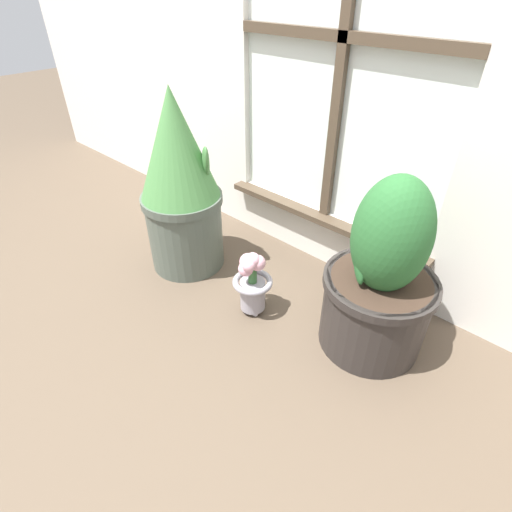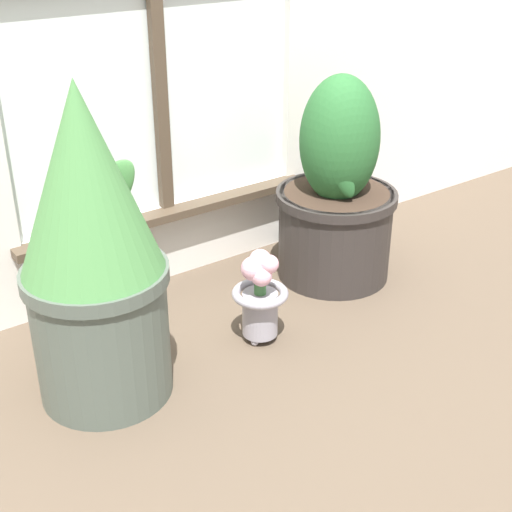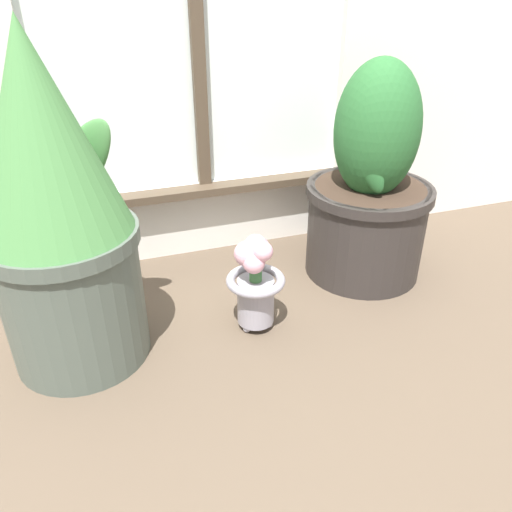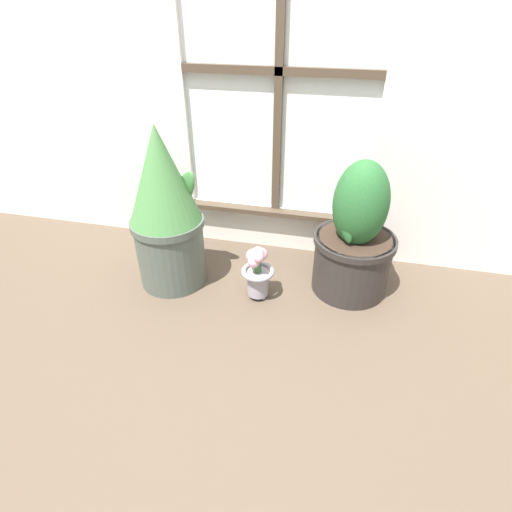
# 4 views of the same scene
# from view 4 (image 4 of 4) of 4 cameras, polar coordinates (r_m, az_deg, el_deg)

# --- Properties ---
(ground_plane) EXTENTS (10.00, 10.00, 0.00)m
(ground_plane) POSITION_cam_4_polar(r_m,az_deg,el_deg) (1.67, -1.69, -9.86)
(ground_plane) COLOR brown
(potted_plant_left) EXTENTS (0.32, 0.32, 0.73)m
(potted_plant_left) POSITION_cam_4_polar(r_m,az_deg,el_deg) (1.77, -12.78, 6.38)
(potted_plant_left) COLOR #4C564C
(potted_plant_left) RESTS_ON ground_plane
(potted_plant_right) EXTENTS (0.36, 0.36, 0.61)m
(potted_plant_right) POSITION_cam_4_polar(r_m,az_deg,el_deg) (1.77, 13.92, 2.04)
(potted_plant_right) COLOR #2D2826
(potted_plant_right) RESTS_ON ground_plane
(flower_vase) EXTENTS (0.14, 0.14, 0.26)m
(flower_vase) POSITION_cam_4_polar(r_m,az_deg,el_deg) (1.73, 0.21, -2.09)
(flower_vase) COLOR #99939E
(flower_vase) RESTS_ON ground_plane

